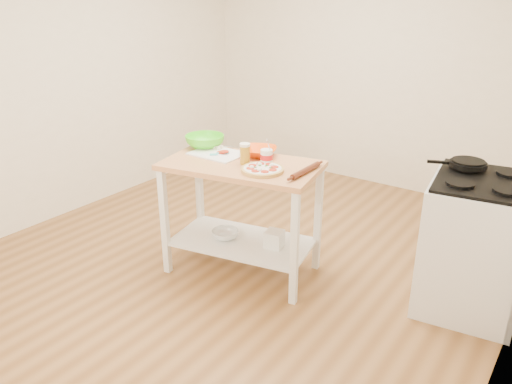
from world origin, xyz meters
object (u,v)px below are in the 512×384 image
object	(u,v)px
prep_island	(242,195)
knife	(212,146)
gas_stove	(474,244)
pizza	(262,169)
shelf_bin	(274,239)
cutting_board	(218,153)
beer_pint	(245,154)
orange_bowl	(259,152)
rolling_pin	(306,171)
skillet	(467,164)
spatula	(218,154)
shelf_glass_bowl	(225,234)
yogurt_tub	(267,157)
green_bowl	(205,141)

from	to	relation	value
prep_island	knife	distance (m)	0.53
prep_island	gas_stove	world-z (taller)	gas_stove
pizza	shelf_bin	distance (m)	0.61
cutting_board	beer_pint	bearing A→B (deg)	-11.44
orange_bowl	shelf_bin	world-z (taller)	orange_bowl
knife	pizza	bearing A→B (deg)	-44.34
knife	rolling_pin	bearing A→B (deg)	-30.50
knife	skillet	bearing A→B (deg)	-8.46
spatula	orange_bowl	distance (m)	0.31
rolling_pin	spatula	bearing A→B (deg)	-176.96
pizza	shelf_glass_bowl	size ratio (longest dim) A/B	1.42
skillet	shelf_bin	size ratio (longest dim) A/B	2.92
orange_bowl	yogurt_tub	bearing A→B (deg)	-38.69
pizza	green_bowl	xyz separation A→B (m)	(-0.71, 0.21, 0.03)
gas_stove	knife	distance (m)	2.07
spatula	shelf_glass_bowl	xyz separation A→B (m)	(0.11, -0.08, -0.62)
rolling_pin	shelf_bin	xyz separation A→B (m)	(-0.24, -0.02, -0.60)
skillet	cutting_board	world-z (taller)	skillet
shelf_glass_bowl	cutting_board	bearing A→B (deg)	142.17
cutting_board	shelf_glass_bowl	world-z (taller)	cutting_board
green_bowl	shelf_bin	bearing A→B (deg)	-6.84
cutting_board	green_bowl	size ratio (longest dim) A/B	1.28
spatula	rolling_pin	size ratio (longest dim) A/B	0.40
shelf_bin	yogurt_tub	bearing A→B (deg)	163.43
skillet	yogurt_tub	distance (m)	1.39
spatula	green_bowl	bearing A→B (deg)	112.63
knife	beer_pint	distance (m)	0.49
spatula	knife	world-z (taller)	knife
green_bowl	shelf_glass_bowl	distance (m)	0.77
cutting_board	knife	size ratio (longest dim) A/B	1.61
knife	beer_pint	xyz separation A→B (m)	(0.46, -0.17, 0.06)
cutting_board	shelf_bin	distance (m)	0.79
prep_island	shelf_bin	bearing A→B (deg)	13.41
spatula	yogurt_tub	distance (m)	0.41
gas_stove	knife	world-z (taller)	gas_stove
orange_bowl	spatula	bearing A→B (deg)	-144.91
spatula	pizza	bearing A→B (deg)	-53.34
gas_stove	shelf_bin	distance (m)	1.41
gas_stove	rolling_pin	xyz separation A→B (m)	(-1.07, -0.47, 0.45)
skillet	knife	world-z (taller)	skillet
spatula	beer_pint	xyz separation A→B (m)	(0.28, -0.04, 0.06)
gas_stove	knife	size ratio (longest dim) A/B	4.45
gas_stove	yogurt_tub	size ratio (longest dim) A/B	5.75
yogurt_tub	gas_stove	bearing A→B (deg)	18.06
green_bowl	shelf_glass_bowl	bearing A→B (deg)	-29.48
cutting_board	beer_pint	distance (m)	0.32
skillet	shelf_glass_bowl	xyz separation A→B (m)	(-1.54, -0.75, -0.68)
shelf_bin	cutting_board	bearing A→B (deg)	179.78
beer_pint	shelf_glass_bowl	xyz separation A→B (m)	(-0.17, -0.05, -0.68)
gas_stove	yogurt_tub	distance (m)	1.55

